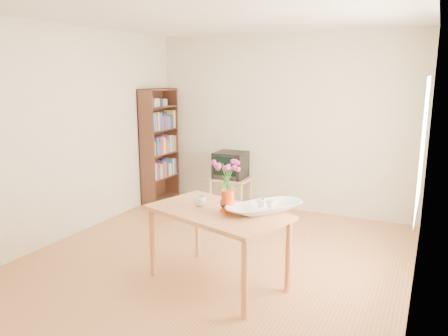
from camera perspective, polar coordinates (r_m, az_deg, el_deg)
The scene contains 11 objects.
room at distance 4.50m, azimuth -1.32°, elevation 3.01°, with size 4.50×4.50×4.50m.
table at distance 4.19m, azimuth -0.85°, elevation -6.69°, with size 1.49×1.10×0.75m.
tv_stand at distance 6.73m, azimuth 0.87°, elevation -1.87°, with size 0.60×0.45×0.46m.
bookshelf at distance 7.01m, azimuth -8.42°, elevation 2.35°, with size 0.28×0.70×1.80m.
pitcher at distance 4.11m, azimuth 0.49°, elevation -4.39°, with size 0.14×0.22×0.21m.
flowers at distance 4.04m, azimuth 0.49°, elevation -0.64°, with size 0.24×0.24×0.34m, color #BC2C96, non-canonical shape.
mug at distance 4.30m, azimuth -3.14°, elevation -4.30°, with size 0.12×0.12×0.10m, color white.
bowl at distance 4.07m, azimuth 5.36°, elevation -2.57°, with size 0.50×0.50×0.47m, color white.
teacup_a at distance 4.09m, azimuth 4.82°, elevation -3.14°, with size 0.07×0.07×0.07m, color white.
teacup_b at distance 4.08m, azimuth 6.04°, elevation -3.23°, with size 0.07×0.07×0.06m, color white.
television at distance 6.68m, azimuth 0.93°, elevation 0.46°, with size 0.47×0.44×0.40m.
Camera 1 is at (2.07, -3.94, 2.02)m, focal length 35.00 mm.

